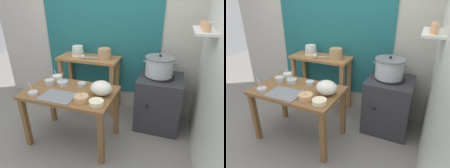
{
  "view_description": "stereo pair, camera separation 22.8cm",
  "coord_description": "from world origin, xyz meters",
  "views": [
    {
      "loc": [
        0.98,
        -1.8,
        1.78
      ],
      "look_at": [
        0.34,
        0.17,
        0.82
      ],
      "focal_mm": 30.83,
      "sensor_mm": 36.0,
      "label": 1
    },
    {
      "loc": [
        1.19,
        -1.72,
        1.78
      ],
      "look_at": [
        0.34,
        0.17,
        0.82
      ],
      "focal_mm": 30.83,
      "sensor_mm": 36.0,
      "label": 2
    }
  ],
  "objects": [
    {
      "name": "stove_block",
      "position": [
        0.86,
        0.7,
        0.38
      ],
      "size": [
        0.6,
        0.61,
        0.78
      ],
      "color": "#2D2D33",
      "rests_on": "ground"
    },
    {
      "name": "prep_table",
      "position": [
        -0.15,
        0.02,
        0.61
      ],
      "size": [
        1.1,
        0.66,
        0.72
      ],
      "color": "brown",
      "rests_on": "ground"
    },
    {
      "name": "prep_bowl_4",
      "position": [
        -0.48,
        0.26,
        0.76
      ],
      "size": [
        0.13,
        0.13,
        0.14
      ],
      "color": "silver",
      "rests_on": "prep_table"
    },
    {
      "name": "bowl_stack_enamel",
      "position": [
        -0.46,
        0.86,
        0.97
      ],
      "size": [
        0.2,
        0.2,
        0.16
      ],
      "color": "beige",
      "rests_on": "back_shelf_table"
    },
    {
      "name": "wall_back",
      "position": [
        0.08,
        1.1,
        1.3
      ],
      "size": [
        4.4,
        0.12,
        2.6
      ],
      "color": "#B2ADA3",
      "rests_on": "ground"
    },
    {
      "name": "prep_bowl_2",
      "position": [
        0.27,
        -0.18,
        0.75
      ],
      "size": [
        0.16,
        0.16,
        0.05
      ],
      "color": "beige",
      "rests_on": "prep_table"
    },
    {
      "name": "plastic_bag",
      "position": [
        0.24,
        0.05,
        0.81
      ],
      "size": [
        0.25,
        0.22,
        0.17
      ],
      "primitive_type": "ellipsoid",
      "color": "silver",
      "rests_on": "prep_table"
    },
    {
      "name": "wall_right",
      "position": [
        1.4,
        0.2,
        1.3
      ],
      "size": [
        0.3,
        3.2,
        2.6
      ],
      "color": "silver",
      "rests_on": "ground"
    },
    {
      "name": "prep_bowl_6",
      "position": [
        -0.51,
        -0.2,
        0.74
      ],
      "size": [
        0.11,
        0.11,
        0.18
      ],
      "color": "#B7BABF",
      "rests_on": "prep_table"
    },
    {
      "name": "steamer_pot",
      "position": [
        0.82,
        0.72,
        0.91
      ],
      "size": [
        0.44,
        0.39,
        0.29
      ],
      "color": "#B7BABF",
      "rests_on": "stove_block"
    },
    {
      "name": "serving_tray",
      "position": [
        -0.21,
        -0.15,
        0.72
      ],
      "size": [
        0.4,
        0.28,
        0.01
      ],
      "primitive_type": "cube",
      "color": "slate",
      "rests_on": "prep_table"
    },
    {
      "name": "prep_bowl_5",
      "position": [
        0.08,
        -0.15,
        0.75
      ],
      "size": [
        0.16,
        0.16,
        0.14
      ],
      "color": "tan",
      "rests_on": "prep_table"
    },
    {
      "name": "ground_plane",
      "position": [
        0.0,
        0.0,
        0.0
      ],
      "size": [
        9.0,
        9.0,
        0.0
      ],
      "primitive_type": "plane",
      "color": "gray"
    },
    {
      "name": "prep_bowl_3",
      "position": [
        -0.08,
        0.2,
        0.75
      ],
      "size": [
        0.11,
        0.11,
        0.05
      ],
      "color": "#B7BABF",
      "rests_on": "prep_table"
    },
    {
      "name": "prep_bowl_0",
      "position": [
        -0.5,
        0.12,
        0.75
      ],
      "size": [
        0.12,
        0.12,
        0.06
      ],
      "color": "#B7BABF",
      "rests_on": "prep_table"
    },
    {
      "name": "clay_pot",
      "position": [
        0.0,
        0.83,
        0.98
      ],
      "size": [
        0.2,
        0.2,
        0.18
      ],
      "color": "tan",
      "rests_on": "back_shelf_table"
    },
    {
      "name": "back_shelf_table",
      "position": [
        -0.26,
        0.83,
        0.68
      ],
      "size": [
        0.96,
        0.4,
        0.9
      ],
      "color": "#9E6B3D",
      "rests_on": "ground"
    },
    {
      "name": "prep_bowl_1",
      "position": [
        -0.32,
        0.13,
        0.75
      ],
      "size": [
        0.13,
        0.13,
        0.18
      ],
      "color": "#B7BABF",
      "rests_on": "prep_table"
    },
    {
      "name": "ladle",
      "position": [
        -0.29,
        0.71,
        0.94
      ],
      "size": [
        0.26,
        0.08,
        0.07
      ],
      "color": "#B7BABF",
      "rests_on": "back_shelf_table"
    }
  ]
}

